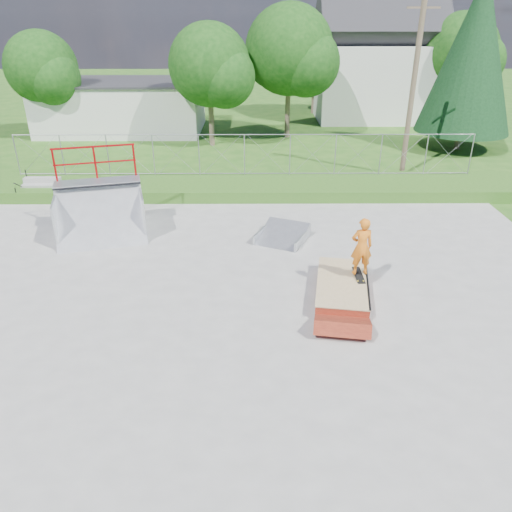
{
  "coord_description": "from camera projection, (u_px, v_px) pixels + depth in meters",
  "views": [
    {
      "loc": [
        0.35,
        -11.11,
        7.11
      ],
      "look_at": [
        0.44,
        1.04,
        1.1
      ],
      "focal_mm": 35.0,
      "sensor_mm": 36.0,
      "label": 1
    }
  ],
  "objects": [
    {
      "name": "concrete_pad",
      "position": [
        240.0,
        310.0,
        13.1
      ],
      "size": [
        20.0,
        16.0,
        0.04
      ],
      "primitive_type": "cube",
      "color": "gray",
      "rests_on": "ground"
    },
    {
      "name": "tree_left_near",
      "position": [
        214.0,
        69.0,
        27.21
      ],
      "size": [
        4.76,
        4.48,
        6.65
      ],
      "color": "brown",
      "rests_on": "ground"
    },
    {
      "name": "skateboard",
      "position": [
        359.0,
        276.0,
        13.89
      ],
      "size": [
        0.26,
        0.8,
        0.13
      ],
      "primitive_type": "cube",
      "rotation": [
        0.14,
        0.0,
        0.05
      ],
      "color": "black",
      "rests_on": "grind_box"
    },
    {
      "name": "quarter_pipe",
      "position": [
        98.0,
        197.0,
        16.78
      ],
      "size": [
        3.43,
        3.11,
        2.91
      ],
      "primitive_type": null,
      "rotation": [
        0.0,
        0.0,
        0.26
      ],
      "color": "#A9ACB1",
      "rests_on": "concrete_pad"
    },
    {
      "name": "skater",
      "position": [
        361.0,
        249.0,
        13.52
      ],
      "size": [
        0.63,
        0.45,
        1.64
      ],
      "primitive_type": "imported",
      "rotation": [
        0.0,
        0.0,
        3.23
      ],
      "color": "orange",
      "rests_on": "grind_box"
    },
    {
      "name": "grind_box",
      "position": [
        342.0,
        288.0,
        13.78
      ],
      "size": [
        1.81,
        3.03,
        0.42
      ],
      "rotation": [
        0.0,
        0.0,
        -0.16
      ],
      "color": "maroon",
      "rests_on": "concrete_pad"
    },
    {
      "name": "tree_right_far",
      "position": [
        465.0,
        54.0,
        32.54
      ],
      "size": [
        5.1,
        4.8,
        7.12
      ],
      "color": "brown",
      "rests_on": "ground"
    },
    {
      "name": "concrete_stairs",
      "position": [
        40.0,
        190.0,
        20.68
      ],
      "size": [
        1.5,
        1.6,
        0.8
      ],
      "primitive_type": null,
      "color": "gray",
      "rests_on": "ground"
    },
    {
      "name": "utility_pole",
      "position": [
        413.0,
        88.0,
        22.14
      ],
      "size": [
        0.24,
        0.24,
        8.0
      ],
      "primitive_type": "cylinder",
      "color": "brown",
      "rests_on": "ground"
    },
    {
      "name": "gable_house",
      "position": [
        376.0,
        62.0,
        34.78
      ],
      "size": [
        8.4,
        6.08,
        8.94
      ],
      "color": "beige",
      "rests_on": "ground"
    },
    {
      "name": "ground",
      "position": [
        240.0,
        311.0,
        13.11
      ],
      "size": [
        120.0,
        120.0,
        0.0
      ],
      "primitive_type": "plane",
      "color": "#265518",
      "rests_on": "ground"
    },
    {
      "name": "flat_bank_ramp",
      "position": [
        282.0,
        235.0,
        16.97
      ],
      "size": [
        2.04,
        2.09,
        0.47
      ],
      "primitive_type": null,
      "rotation": [
        0.0,
        0.0,
        -0.41
      ],
      "color": "#A9ACB1",
      "rests_on": "concrete_pad"
    },
    {
      "name": "grass_berm",
      "position": [
        244.0,
        187.0,
        21.52
      ],
      "size": [
        24.0,
        3.0,
        0.5
      ],
      "primitive_type": "cube",
      "color": "#265518",
      "rests_on": "ground"
    },
    {
      "name": "tree_center",
      "position": [
        294.0,
        54.0,
        28.74
      ],
      "size": [
        5.44,
        5.12,
        7.6
      ],
      "color": "brown",
      "rests_on": "ground"
    },
    {
      "name": "chain_link_fence",
      "position": [
        244.0,
        155.0,
        21.91
      ],
      "size": [
        20.0,
        0.06,
        1.8
      ],
      "primitive_type": null,
      "color": "gray",
      "rests_on": "grass_berm"
    },
    {
      "name": "conifer_tree",
      "position": [
        474.0,
        54.0,
        26.19
      ],
      "size": [
        5.04,
        5.04,
        9.1
      ],
      "color": "brown",
      "rests_on": "ground"
    },
    {
      "name": "tree_back_mid",
      "position": [
        318.0,
        63.0,
        36.51
      ],
      "size": [
        4.08,
        3.84,
        5.7
      ],
      "color": "brown",
      "rests_on": "ground"
    },
    {
      "name": "tree_left_far",
      "position": [
        45.0,
        71.0,
        29.08
      ],
      "size": [
        4.42,
        4.16,
        6.18
      ],
      "color": "brown",
      "rests_on": "ground"
    },
    {
      "name": "utility_building_flat",
      "position": [
        123.0,
        107.0,
        32.12
      ],
      "size": [
        10.0,
        6.0,
        3.0
      ],
      "primitive_type": "cube",
      "color": "beige",
      "rests_on": "ground"
    }
  ]
}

